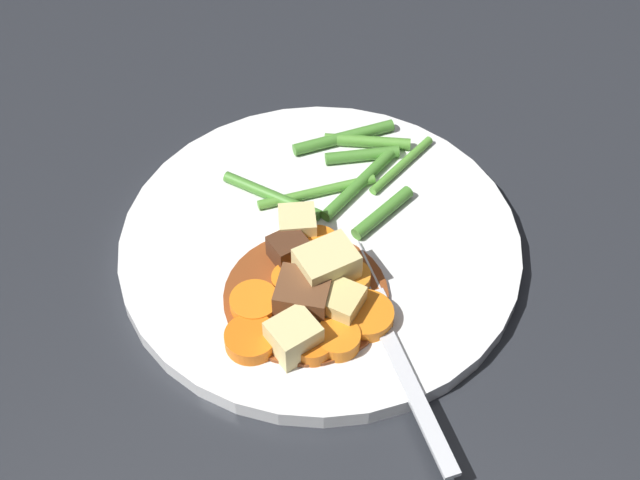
{
  "coord_description": "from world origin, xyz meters",
  "views": [
    {
      "loc": [
        0.4,
        0.07,
        0.48
      ],
      "look_at": [
        0.0,
        0.0,
        0.01
      ],
      "focal_mm": 51.81,
      "sensor_mm": 36.0,
      "label": 1
    }
  ],
  "objects_px": {
    "carrot_slice_4": "(351,280)",
    "meat_chunk_0": "(288,250)",
    "potato_chunk_1": "(327,269)",
    "dinner_plate": "(320,246)",
    "fork": "(390,342)",
    "carrot_slice_1": "(293,280)",
    "meat_chunk_1": "(307,297)",
    "carrot_slice_7": "(251,339)",
    "potato_chunk_0": "(296,230)",
    "carrot_slice_0": "(255,304)",
    "carrot_slice_5": "(311,247)",
    "carrot_slice_2": "(338,339)",
    "potato_chunk_3": "(337,303)",
    "carrot_slice_6": "(313,345)",
    "carrot_slice_3": "(366,316)",
    "potato_chunk_2": "(286,336)"
  },
  "relations": [
    {
      "from": "carrot_slice_7",
      "to": "potato_chunk_2",
      "type": "relative_size",
      "value": 1.17
    },
    {
      "from": "carrot_slice_6",
      "to": "carrot_slice_1",
      "type": "bearing_deg",
      "value": -155.06
    },
    {
      "from": "potato_chunk_0",
      "to": "carrot_slice_7",
      "type": "bearing_deg",
      "value": -7.2
    },
    {
      "from": "carrot_slice_6",
      "to": "dinner_plate",
      "type": "bearing_deg",
      "value": -172.53
    },
    {
      "from": "carrot_slice_1",
      "to": "meat_chunk_1",
      "type": "height_order",
      "value": "meat_chunk_1"
    },
    {
      "from": "carrot_slice_1",
      "to": "carrot_slice_7",
      "type": "height_order",
      "value": "carrot_slice_7"
    },
    {
      "from": "carrot_slice_7",
      "to": "potato_chunk_0",
      "type": "height_order",
      "value": "potato_chunk_0"
    },
    {
      "from": "potato_chunk_3",
      "to": "meat_chunk_1",
      "type": "bearing_deg",
      "value": -91.09
    },
    {
      "from": "fork",
      "to": "meat_chunk_0",
      "type": "bearing_deg",
      "value": -126.21
    },
    {
      "from": "carrot_slice_4",
      "to": "meat_chunk_0",
      "type": "xyz_separation_m",
      "value": [
        -0.01,
        -0.04,
        0.0
      ]
    },
    {
      "from": "dinner_plate",
      "to": "carrot_slice_2",
      "type": "bearing_deg",
      "value": 17.72
    },
    {
      "from": "carrot_slice_7",
      "to": "potato_chunk_2",
      "type": "bearing_deg",
      "value": 94.65
    },
    {
      "from": "carrot_slice_5",
      "to": "potato_chunk_2",
      "type": "xyz_separation_m",
      "value": [
        0.08,
        -0.0,
        0.01
      ]
    },
    {
      "from": "meat_chunk_0",
      "to": "potato_chunk_1",
      "type": "bearing_deg",
      "value": 60.6
    },
    {
      "from": "carrot_slice_5",
      "to": "carrot_slice_6",
      "type": "xyz_separation_m",
      "value": [
        0.07,
        0.02,
        -0.0
      ]
    },
    {
      "from": "potato_chunk_1",
      "to": "fork",
      "type": "relative_size",
      "value": 0.22
    },
    {
      "from": "carrot_slice_0",
      "to": "carrot_slice_2",
      "type": "height_order",
      "value": "same"
    },
    {
      "from": "carrot_slice_2",
      "to": "carrot_slice_1",
      "type": "bearing_deg",
      "value": -138.14
    },
    {
      "from": "dinner_plate",
      "to": "fork",
      "type": "xyz_separation_m",
      "value": [
        0.07,
        0.06,
        0.01
      ]
    },
    {
      "from": "carrot_slice_2",
      "to": "carrot_slice_7",
      "type": "relative_size",
      "value": 0.85
    },
    {
      "from": "dinner_plate",
      "to": "carrot_slice_2",
      "type": "distance_m",
      "value": 0.09
    },
    {
      "from": "carrot_slice_3",
      "to": "carrot_slice_4",
      "type": "relative_size",
      "value": 1.39
    },
    {
      "from": "carrot_slice_4",
      "to": "potato_chunk_2",
      "type": "bearing_deg",
      "value": -30.09
    },
    {
      "from": "carrot_slice_3",
      "to": "carrot_slice_6",
      "type": "bearing_deg",
      "value": -45.94
    },
    {
      "from": "meat_chunk_0",
      "to": "meat_chunk_1",
      "type": "xyz_separation_m",
      "value": [
        0.04,
        0.02,
        0.0
      ]
    },
    {
      "from": "potato_chunk_3",
      "to": "meat_chunk_0",
      "type": "xyz_separation_m",
      "value": [
        -0.04,
        -0.04,
        -0.0
      ]
    },
    {
      "from": "carrot_slice_2",
      "to": "potato_chunk_0",
      "type": "bearing_deg",
      "value": -151.98
    },
    {
      "from": "carrot_slice_0",
      "to": "meat_chunk_0",
      "type": "distance_m",
      "value": 0.05
    },
    {
      "from": "dinner_plate",
      "to": "meat_chunk_1",
      "type": "bearing_deg",
      "value": 2.38
    },
    {
      "from": "carrot_slice_4",
      "to": "fork",
      "type": "relative_size",
      "value": 0.16
    },
    {
      "from": "potato_chunk_1",
      "to": "carrot_slice_2",
      "type": "bearing_deg",
      "value": 18.57
    },
    {
      "from": "dinner_plate",
      "to": "carrot_slice_4",
      "type": "distance_m",
      "value": 0.05
    },
    {
      "from": "carrot_slice_0",
      "to": "carrot_slice_5",
      "type": "xyz_separation_m",
      "value": [
        -0.05,
        0.03,
        0.0
      ]
    },
    {
      "from": "potato_chunk_3",
      "to": "carrot_slice_6",
      "type": "bearing_deg",
      "value": -18.54
    },
    {
      "from": "carrot_slice_1",
      "to": "carrot_slice_5",
      "type": "distance_m",
      "value": 0.03
    },
    {
      "from": "carrot_slice_3",
      "to": "carrot_slice_4",
      "type": "xyz_separation_m",
      "value": [
        -0.03,
        -0.01,
        0.0
      ]
    },
    {
      "from": "carrot_slice_0",
      "to": "potato_chunk_0",
      "type": "height_order",
      "value": "potato_chunk_0"
    },
    {
      "from": "potato_chunk_1",
      "to": "meat_chunk_1",
      "type": "relative_size",
      "value": 1.1
    },
    {
      "from": "carrot_slice_7",
      "to": "potato_chunk_0",
      "type": "xyz_separation_m",
      "value": [
        -0.09,
        0.01,
        0.01
      ]
    },
    {
      "from": "potato_chunk_3",
      "to": "fork",
      "type": "bearing_deg",
      "value": 64.21
    },
    {
      "from": "potato_chunk_1",
      "to": "dinner_plate",
      "type": "bearing_deg",
      "value": -163.33
    },
    {
      "from": "dinner_plate",
      "to": "potato_chunk_1",
      "type": "bearing_deg",
      "value": 16.67
    },
    {
      "from": "potato_chunk_3",
      "to": "meat_chunk_0",
      "type": "relative_size",
      "value": 1.29
    },
    {
      "from": "carrot_slice_4",
      "to": "potato_chunk_0",
      "type": "distance_m",
      "value": 0.05
    },
    {
      "from": "potato_chunk_1",
      "to": "meat_chunk_1",
      "type": "height_order",
      "value": "potato_chunk_1"
    },
    {
      "from": "carrot_slice_0",
      "to": "meat_chunk_0",
      "type": "relative_size",
      "value": 1.37
    },
    {
      "from": "carrot_slice_7",
      "to": "meat_chunk_0",
      "type": "relative_size",
      "value": 1.44
    },
    {
      "from": "potato_chunk_0",
      "to": "meat_chunk_1",
      "type": "bearing_deg",
      "value": 18.14
    },
    {
      "from": "potato_chunk_3",
      "to": "dinner_plate",
      "type": "bearing_deg",
      "value": -159.6
    },
    {
      "from": "carrot_slice_1",
      "to": "carrot_slice_4",
      "type": "xyz_separation_m",
      "value": [
        -0.01,
        0.04,
        0.0
      ]
    }
  ]
}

